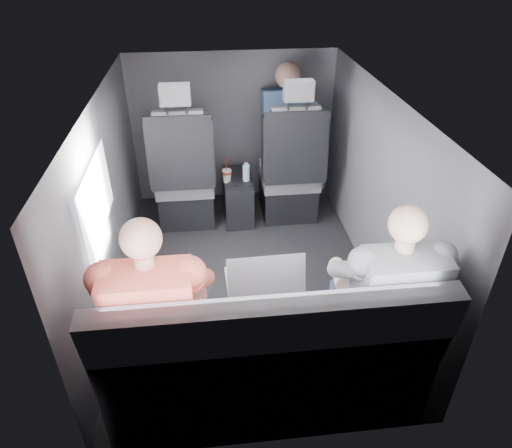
{
  "coord_description": "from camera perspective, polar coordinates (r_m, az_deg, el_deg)",
  "views": [
    {
      "loc": [
        -0.24,
        -2.63,
        2.17
      ],
      "look_at": [
        0.05,
        -0.05,
        0.5
      ],
      "focal_mm": 32.0,
      "sensor_mm": 36.0,
      "label": 1
    }
  ],
  "objects": [
    {
      "name": "seatbelt",
      "position": [
        3.64,
        5.01,
        10.44
      ],
      "size": [
        0.35,
        0.11,
        0.59
      ],
      "primitive_type": "cube",
      "rotation": [
        -0.14,
        0.49,
        0.0
      ],
      "color": "black",
      "rests_on": "front_seat_right"
    },
    {
      "name": "laptop_black",
      "position": [
        2.53,
        15.67,
        -6.33
      ],
      "size": [
        0.31,
        0.29,
        0.21
      ],
      "color": "black",
      "rests_on": "passenger_rear_right"
    },
    {
      "name": "panel_right",
      "position": [
        3.23,
        15.0,
        3.94
      ],
      "size": [
        0.02,
        2.6,
        1.35
      ],
      "primitive_type": "cube",
      "color": "#56565B",
      "rests_on": "floor"
    },
    {
      "name": "center_console",
      "position": [
        4.03,
        -2.25,
        3.41
      ],
      "size": [
        0.24,
        0.48,
        0.41
      ],
      "color": "black",
      "rests_on": "floor"
    },
    {
      "name": "front_seat_left",
      "position": [
        3.9,
        -8.9,
        5.29
      ],
      "size": [
        0.52,
        0.58,
        1.26
      ],
      "color": "black",
      "rests_on": "floor"
    },
    {
      "name": "front_seat_right",
      "position": [
        3.96,
        4.28,
        6.01
      ],
      "size": [
        0.52,
        0.58,
        1.26
      ],
      "color": "black",
      "rests_on": "floor"
    },
    {
      "name": "water_bottle",
      "position": [
        3.82,
        -1.24,
        6.38
      ],
      "size": [
        0.06,
        0.06,
        0.17
      ],
      "color": "#A5C9DF",
      "rests_on": "center_console"
    },
    {
      "name": "passenger_front_right",
      "position": [
        4.05,
        3.76,
        12.16
      ],
      "size": [
        0.42,
        0.42,
        0.86
      ],
      "color": "navy",
      "rests_on": "front_seat_right"
    },
    {
      "name": "side_window",
      "position": [
        2.73,
        -19.27,
        2.99
      ],
      "size": [
        0.02,
        0.75,
        0.42
      ],
      "primitive_type": "cube",
      "color": "white",
      "rests_on": "panel_left"
    },
    {
      "name": "passenger_rear_right",
      "position": [
        2.42,
        15.54,
        -8.58
      ],
      "size": [
        0.49,
        0.61,
        1.2
      ],
      "color": "navy",
      "rests_on": "rear_bench"
    },
    {
      "name": "panel_left",
      "position": [
        3.1,
        -17.94,
        2.09
      ],
      "size": [
        0.02,
        2.6,
        1.35
      ],
      "primitive_type": "cube",
      "color": "#56565B",
      "rests_on": "floor"
    },
    {
      "name": "soda_cup",
      "position": [
        3.83,
        -3.67,
        6.1
      ],
      "size": [
        0.08,
        0.08,
        0.24
      ],
      "color": "white",
      "rests_on": "center_console"
    },
    {
      "name": "panel_front",
      "position": [
        4.21,
        -2.86,
        11.85
      ],
      "size": [
        1.8,
        0.02,
        1.35
      ],
      "primitive_type": "cube",
      "color": "#56565B",
      "rests_on": "floor"
    },
    {
      "name": "laptop_white",
      "position": [
        2.39,
        -11.46,
        -8.06
      ],
      "size": [
        0.4,
        0.44,
        0.24
      ],
      "color": "white",
      "rests_on": "passenger_rear_left"
    },
    {
      "name": "passenger_rear_left",
      "position": [
        2.29,
        -12.26,
        -10.71
      ],
      "size": [
        0.49,
        0.62,
        1.21
      ],
      "color": "#2E2E32",
      "rests_on": "rear_bench"
    },
    {
      "name": "ceiling",
      "position": [
        2.77,
        -1.28,
        15.42
      ],
      "size": [
        2.6,
        2.6,
        0.0
      ],
      "primitive_type": "plane",
      "rotation": [
        3.14,
        0.0,
        0.0
      ],
      "color": "#B2B2AD",
      "rests_on": "panel_back"
    },
    {
      "name": "panel_back",
      "position": [
        2.02,
        2.54,
        -15.23
      ],
      "size": [
        1.8,
        0.02,
        1.35
      ],
      "primitive_type": "cube",
      "color": "#56565B",
      "rests_on": "floor"
    },
    {
      "name": "rear_bench",
      "position": [
        2.45,
        1.46,
        -16.89
      ],
      "size": [
        1.6,
        0.57,
        0.92
      ],
      "color": "slate",
      "rests_on": "floor"
    },
    {
      "name": "floor",
      "position": [
        3.42,
        -1.01,
        -6.73
      ],
      "size": [
        2.6,
        2.6,
        0.0
      ],
      "primitive_type": "plane",
      "color": "black",
      "rests_on": "ground"
    },
    {
      "name": "laptop_silver",
      "position": [
        2.39,
        0.99,
        -7.11
      ],
      "size": [
        0.39,
        0.35,
        0.27
      ],
      "color": "#ACACB1",
      "rests_on": "rear_bench"
    }
  ]
}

